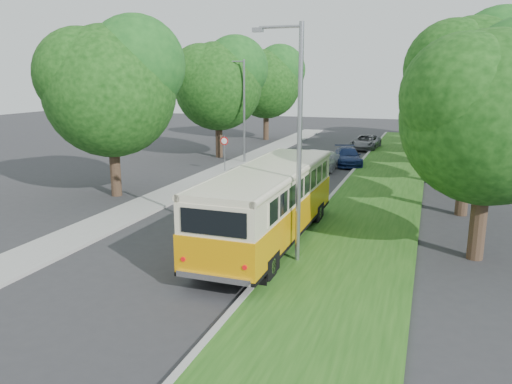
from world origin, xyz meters
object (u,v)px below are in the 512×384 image
(lamppost_far, at_px, (243,107))
(car_silver, at_px, (312,164))
(lamppost_near, at_px, (297,137))
(car_blue, at_px, (348,156))
(vintage_bus, at_px, (269,206))
(car_white, at_px, (316,161))
(car_grey, at_px, (366,142))

(lamppost_far, relative_size, car_silver, 1.67)
(lamppost_near, xyz_separation_m, car_silver, (-3.00, 15.53, -3.60))
(lamppost_far, height_order, car_blue, lamppost_far)
(lamppost_far, bearing_deg, lamppost_near, -64.29)
(lamppost_near, relative_size, car_blue, 1.84)
(vintage_bus, bearing_deg, lamppost_near, -46.76)
(lamppost_far, distance_m, car_white, 6.89)
(lamppost_far, height_order, car_white, lamppost_far)
(car_blue, xyz_separation_m, car_grey, (0.22, 8.54, 0.01))
(car_white, distance_m, car_grey, 11.82)
(car_grey, bearing_deg, lamppost_far, -122.68)
(lamppost_far, height_order, car_silver, lamppost_far)
(vintage_bus, height_order, car_blue, vintage_bus)
(vintage_bus, relative_size, car_white, 2.49)
(lamppost_near, xyz_separation_m, lamppost_far, (-8.91, 18.50, -0.25))
(vintage_bus, height_order, car_grey, vintage_bus)
(car_grey, bearing_deg, car_blue, -87.30)
(car_silver, distance_m, car_grey, 13.37)
(vintage_bus, distance_m, car_grey, 27.24)
(car_silver, bearing_deg, vintage_bus, -71.53)
(lamppost_near, xyz_separation_m, vintage_bus, (-1.44, 1.55, -2.84))
(lamppost_far, bearing_deg, vintage_bus, -66.22)
(vintage_bus, relative_size, car_blue, 2.37)
(car_white, height_order, car_blue, car_white)
(lamppost_far, xyz_separation_m, car_grey, (7.70, 10.28, -3.48))
(lamppost_far, distance_m, car_silver, 7.41)
(lamppost_near, bearing_deg, car_grey, 92.40)
(lamppost_near, height_order, car_silver, lamppost_near)
(lamppost_far, distance_m, car_blue, 8.43)
(car_silver, bearing_deg, lamppost_near, -66.97)
(vintage_bus, xyz_separation_m, car_grey, (0.23, 27.22, -0.89))
(vintage_bus, distance_m, car_white, 15.66)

